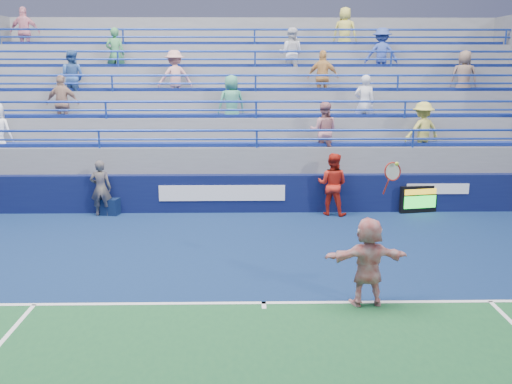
{
  "coord_description": "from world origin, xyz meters",
  "views": [
    {
      "loc": [
        -0.31,
        -9.54,
        4.23
      ],
      "look_at": [
        -0.1,
        2.5,
        1.5
      ],
      "focal_mm": 40.0,
      "sensor_mm": 36.0,
      "label": 1
    }
  ],
  "objects_px": {
    "judge_chair": "(111,205)",
    "line_judge": "(101,188)",
    "serve_speed_board": "(419,199)",
    "ball_girl": "(332,184)",
    "tennis_player": "(368,261)"
  },
  "relations": [
    {
      "from": "judge_chair",
      "to": "line_judge",
      "type": "xyz_separation_m",
      "value": [
        -0.23,
        -0.18,
        0.53
      ]
    },
    {
      "from": "serve_speed_board",
      "to": "ball_girl",
      "type": "distance_m",
      "value": 2.6
    },
    {
      "from": "serve_speed_board",
      "to": "line_judge",
      "type": "height_order",
      "value": "line_judge"
    },
    {
      "from": "judge_chair",
      "to": "ball_girl",
      "type": "bearing_deg",
      "value": -1.57
    },
    {
      "from": "tennis_player",
      "to": "ball_girl",
      "type": "bearing_deg",
      "value": 87.35
    },
    {
      "from": "serve_speed_board",
      "to": "tennis_player",
      "type": "relative_size",
      "value": 0.44
    },
    {
      "from": "tennis_player",
      "to": "line_judge",
      "type": "distance_m",
      "value": 8.77
    },
    {
      "from": "serve_speed_board",
      "to": "line_judge",
      "type": "xyz_separation_m",
      "value": [
        -9.05,
        -0.18,
        0.4
      ]
    },
    {
      "from": "judge_chair",
      "to": "line_judge",
      "type": "distance_m",
      "value": 0.6
    },
    {
      "from": "line_judge",
      "to": "ball_girl",
      "type": "xyz_separation_m",
      "value": [
        6.51,
        0.01,
        0.09
      ]
    },
    {
      "from": "serve_speed_board",
      "to": "line_judge",
      "type": "distance_m",
      "value": 9.06
    },
    {
      "from": "judge_chair",
      "to": "tennis_player",
      "type": "bearing_deg",
      "value": -46.66
    },
    {
      "from": "line_judge",
      "to": "ball_girl",
      "type": "relative_size",
      "value": 0.9
    },
    {
      "from": "line_judge",
      "to": "tennis_player",
      "type": "bearing_deg",
      "value": 132.52
    },
    {
      "from": "serve_speed_board",
      "to": "line_judge",
      "type": "relative_size",
      "value": 0.72
    }
  ]
}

